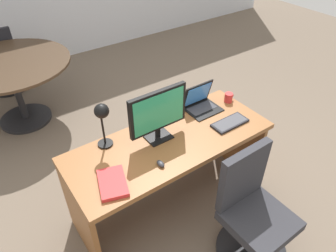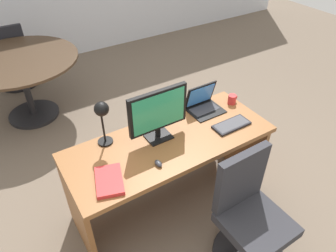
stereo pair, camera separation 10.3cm
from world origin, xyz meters
name	(u,v)px [view 1 (the left image)]	position (x,y,z in m)	size (l,w,h in m)	color
ground	(101,121)	(0.00, 1.50, 0.00)	(12.00, 12.00, 0.00)	#6B5B4C
desk	(167,155)	(0.00, 0.04, 0.54)	(1.70, 0.68, 0.74)	brown
monitor	(158,112)	(-0.06, 0.08, 0.99)	(0.49, 0.16, 0.44)	black
laptop	(200,101)	(0.49, 0.22, 0.81)	(0.30, 0.25, 0.24)	black
keyboard	(230,123)	(0.54, -0.12, 0.75)	(0.33, 0.14, 0.02)	black
mouse	(161,164)	(-0.22, -0.19, 0.76)	(0.04, 0.08, 0.03)	#2D2D33
desk_lamp	(102,117)	(-0.45, 0.23, 1.02)	(0.12, 0.14, 0.39)	black
book	(113,183)	(-0.59, -0.15, 0.75)	(0.26, 0.32, 0.03)	red
coffee_mug	(229,97)	(0.77, 0.14, 0.78)	(0.10, 0.08, 0.09)	red
office_chair	(252,217)	(0.22, -0.74, 0.38)	(0.56, 0.56, 0.94)	black
meeting_table	(12,77)	(-0.75, 2.08, 0.60)	(1.37, 1.37, 0.79)	black
meeting_chair_near	(2,66)	(-0.74, 2.96, 0.38)	(0.56, 0.56, 0.93)	black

